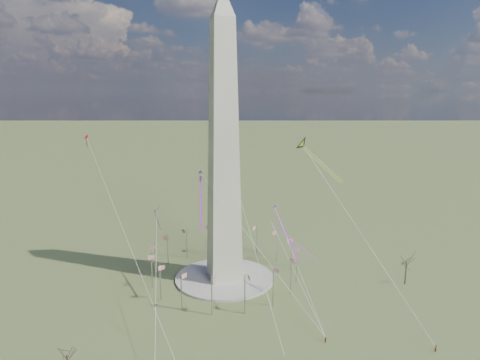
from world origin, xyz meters
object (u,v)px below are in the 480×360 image
object	(u,v)px
tree_near	(407,261)
person_east	(436,349)
washington_monument	(224,149)
kite_delta_black	(304,146)

from	to	relation	value
tree_near	person_east	size ratio (longest dim) A/B	6.34
washington_monument	tree_near	xyz separation A→B (m)	(60.75, -21.98, -39.01)
washington_monument	person_east	bearing A→B (deg)	-53.98
person_east	kite_delta_black	world-z (taller)	kite_delta_black
person_east	kite_delta_black	bearing A→B (deg)	-99.97
kite_delta_black	person_east	bearing A→B (deg)	59.39
washington_monument	person_east	world-z (taller)	washington_monument
person_east	kite_delta_black	xyz separation A→B (m)	(-5.44, 74.49, 44.70)
tree_near	person_east	distance (m)	41.75
washington_monument	person_east	size ratio (longest dim) A/B	50.53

